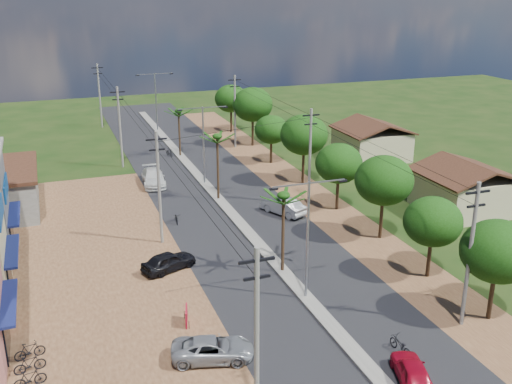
% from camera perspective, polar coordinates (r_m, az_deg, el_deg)
% --- Properties ---
extents(ground, '(160.00, 160.00, 0.00)m').
position_cam_1_polar(ground, '(39.60, 4.75, -10.08)').
color(ground, black).
rests_on(ground, ground).
extents(road, '(12.00, 110.00, 0.04)m').
position_cam_1_polar(road, '(52.26, -2.03, -2.50)').
color(road, black).
rests_on(road, ground).
extents(median, '(1.00, 90.00, 0.18)m').
position_cam_1_polar(median, '(54.91, -3.00, -1.35)').
color(median, '#605E56').
rests_on(median, ground).
extents(dirt_lot_west, '(18.00, 46.00, 0.04)m').
position_cam_1_polar(dirt_lot_west, '(43.77, -18.28, -8.03)').
color(dirt_lot_west, '#4F2E1B').
rests_on(dirt_lot_west, ground).
extents(dirt_shoulder_east, '(5.00, 90.00, 0.03)m').
position_cam_1_polar(dirt_shoulder_east, '(55.26, 6.39, -1.39)').
color(dirt_shoulder_east, '#4F2E1B').
rests_on(dirt_shoulder_east, ground).
extents(house_east_near, '(7.60, 7.50, 4.60)m').
position_cam_1_polar(house_east_near, '(56.53, 19.27, 0.65)').
color(house_east_near, tan).
rests_on(house_east_near, ground).
extents(house_east_far, '(7.60, 7.50, 4.60)m').
position_cam_1_polar(house_east_far, '(71.25, 10.97, 5.08)').
color(house_east_far, tan).
rests_on(house_east_far, ground).
extents(tree_east_a, '(4.40, 4.40, 6.37)m').
position_cam_1_polar(tree_east_a, '(38.01, 22.04, -5.26)').
color(tree_east_a, black).
rests_on(tree_east_a, ground).
extents(tree_east_b, '(4.00, 4.00, 5.83)m').
position_cam_1_polar(tree_east_b, '(42.26, 16.49, -2.73)').
color(tree_east_b, black).
rests_on(tree_east_b, ground).
extents(tree_east_c, '(4.60, 4.60, 6.83)m').
position_cam_1_polar(tree_east_c, '(47.65, 12.10, 1.08)').
color(tree_east_c, black).
rests_on(tree_east_c, ground).
extents(tree_east_d, '(4.20, 4.20, 6.13)m').
position_cam_1_polar(tree_east_d, '(53.44, 7.89, 2.72)').
color(tree_east_d, black).
rests_on(tree_east_d, ground).
extents(tree_east_e, '(4.80, 4.80, 7.14)m').
position_cam_1_polar(tree_east_e, '(60.27, 4.60, 5.46)').
color(tree_east_e, black).
rests_on(tree_east_e, ground).
extents(tree_east_f, '(3.80, 3.80, 5.52)m').
position_cam_1_polar(tree_east_f, '(67.57, 1.47, 5.97)').
color(tree_east_f, black).
rests_on(tree_east_f, ground).
extents(tree_east_g, '(5.00, 5.00, 7.38)m').
position_cam_1_polar(tree_east_g, '(74.83, -0.33, 8.33)').
color(tree_east_g, black).
rests_on(tree_east_g, ground).
extents(tree_east_h, '(4.40, 4.40, 6.52)m').
position_cam_1_polar(tree_east_h, '(82.31, -2.41, 8.88)').
color(tree_east_h, black).
rests_on(tree_east_h, ground).
extents(palm_median_near, '(2.00, 2.00, 6.15)m').
position_cam_1_polar(palm_median_near, '(40.63, 2.64, -0.66)').
color(palm_median_near, black).
rests_on(palm_median_near, ground).
extents(palm_median_mid, '(2.00, 2.00, 6.55)m').
position_cam_1_polar(palm_median_mid, '(55.02, -3.71, 5.02)').
color(palm_median_mid, black).
rests_on(palm_median_mid, ground).
extents(palm_median_far, '(2.00, 2.00, 5.85)m').
position_cam_1_polar(palm_median_far, '(70.30, -7.39, 7.48)').
color(palm_median_far, black).
rests_on(palm_median_far, ground).
extents(streetlight_near, '(5.10, 0.18, 8.00)m').
position_cam_1_polar(streetlight_near, '(37.50, 4.95, -3.69)').
color(streetlight_near, gray).
rests_on(streetlight_near, ground).
extents(streetlight_mid, '(5.10, 0.18, 8.00)m').
position_cam_1_polar(streetlight_mid, '(59.97, -5.03, 5.08)').
color(streetlight_mid, gray).
rests_on(streetlight_mid, ground).
extents(streetlight_far, '(5.10, 0.18, 8.00)m').
position_cam_1_polar(streetlight_far, '(83.88, -9.53, 8.93)').
color(streetlight_far, gray).
rests_on(streetlight_far, ground).
extents(utility_pole_w_a, '(1.60, 0.24, 9.00)m').
position_cam_1_polar(utility_pole_w_a, '(26.91, 0.07, -13.55)').
color(utility_pole_w_a, '#605E56').
rests_on(utility_pole_w_a, ground).
extents(utility_pole_w_b, '(1.60, 0.24, 9.00)m').
position_cam_1_polar(utility_pole_w_b, '(46.32, -9.22, 0.60)').
color(utility_pole_w_b, '#605E56').
rests_on(utility_pole_w_b, ground).
extents(utility_pole_w_c, '(1.60, 0.24, 9.00)m').
position_cam_1_polar(utility_pole_w_c, '(67.34, -12.84, 6.21)').
color(utility_pole_w_c, '#605E56').
rests_on(utility_pole_w_c, ground).
extents(utility_pole_w_d, '(1.60, 0.24, 9.00)m').
position_cam_1_polar(utility_pole_w_d, '(87.85, -14.68, 9.01)').
color(utility_pole_w_d, '#605E56').
rests_on(utility_pole_w_d, ground).
extents(utility_pole_e_a, '(1.60, 0.24, 9.00)m').
position_cam_1_polar(utility_pole_e_a, '(36.66, 19.73, -5.41)').
color(utility_pole_e_a, '#605E56').
rests_on(utility_pole_e_a, ground).
extents(utility_pole_e_b, '(1.60, 0.24, 9.00)m').
position_cam_1_polar(utility_pole_e_b, '(54.23, 5.16, 3.52)').
color(utility_pole_e_b, '#605E56').
rests_on(utility_pole_e_b, ground).
extents(utility_pole_e_c, '(1.60, 0.24, 9.00)m').
position_cam_1_polar(utility_pole_e_c, '(74.20, -2.02, 7.84)').
color(utility_pole_e_c, '#605E56').
rests_on(utility_pole_e_c, ground).
extents(car_red_near, '(2.62, 4.11, 1.30)m').
position_cam_1_polar(car_red_near, '(32.76, 14.65, -16.26)').
color(car_red_near, maroon).
rests_on(car_red_near, ground).
extents(car_silver_mid, '(3.23, 4.66, 1.45)m').
position_cam_1_polar(car_silver_mid, '(52.94, 2.60, -1.40)').
color(car_silver_mid, gray).
rests_on(car_silver_mid, ground).
extents(car_white_far, '(2.60, 5.41, 1.52)m').
position_cam_1_polar(car_white_far, '(61.53, -9.75, 1.34)').
color(car_white_far, '#B8B8B4').
rests_on(car_white_far, ground).
extents(car_parked_silver, '(4.89, 3.20, 1.25)m').
position_cam_1_polar(car_parked_silver, '(33.52, -4.13, -14.75)').
color(car_parked_silver, gray).
rests_on(car_parked_silver, ground).
extents(car_parked_dark, '(4.32, 2.99, 1.36)m').
position_cam_1_polar(car_parked_dark, '(43.21, -8.32, -6.58)').
color(car_parked_dark, black).
rests_on(car_parked_dark, ground).
extents(moto_rider_east, '(0.84, 1.86, 0.95)m').
position_cam_1_polar(moto_rider_east, '(34.92, 13.59, -14.07)').
color(moto_rider_east, black).
rests_on(moto_rider_east, ground).
extents(moto_rider_west_a, '(0.78, 1.70, 0.86)m').
position_cam_1_polar(moto_rider_west_a, '(51.53, -7.57, -2.50)').
color(moto_rider_west_a, black).
rests_on(moto_rider_west_a, ground).
extents(moto_rider_west_b, '(0.83, 1.62, 0.94)m').
position_cam_1_polar(moto_rider_west_b, '(71.67, -8.26, 3.72)').
color(moto_rider_west_b, black).
rests_on(moto_rider_west_b, ground).
extents(roadside_sign, '(0.43, 1.30, 1.10)m').
position_cam_1_polar(roadside_sign, '(36.76, -6.64, -11.66)').
color(roadside_sign, maroon).
rests_on(roadside_sign, ground).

